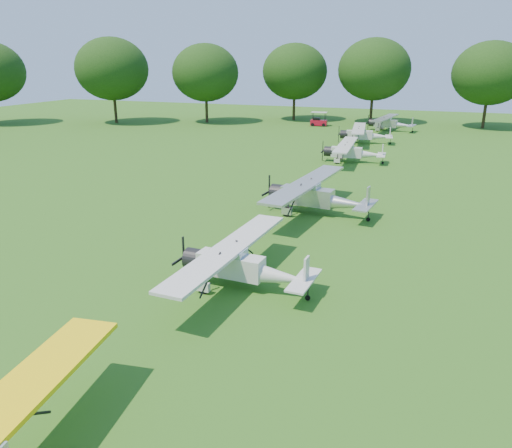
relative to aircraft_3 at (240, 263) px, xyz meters
The scene contains 8 objects.
ground 6.13m from the aircraft_3, 97.66° to the left, with size 160.00×160.00×0.00m, color #265916.
tree_belt 9.60m from the aircraft_3, 65.69° to the left, with size 137.36×130.27×14.52m.
aircraft_3 is the anchor object (origin of this frame).
aircraft_4 12.11m from the aircraft_3, 87.92° to the left, with size 7.34×11.68×2.29m.
aircraft_5 30.21m from the aircraft_3, 90.63° to the left, with size 6.26×9.96×1.96m.
aircraft_6 42.25m from the aircraft_3, 91.32° to the left, with size 6.52×10.35×2.03m.
aircraft_7 54.30m from the aircraft_3, 89.14° to the left, with size 6.67×10.59×2.08m.
golf_cart 57.18m from the aircraft_3, 99.93° to the left, with size 2.56×1.72×2.08m.
Camera 1 is at (8.53, -24.94, 9.87)m, focal length 35.00 mm.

